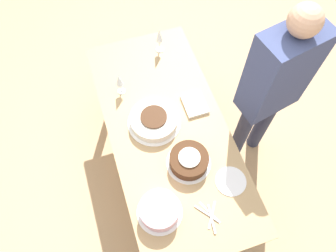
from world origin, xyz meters
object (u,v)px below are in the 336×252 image
at_px(cake_center_white, 154,120).
at_px(wine_glass_far, 159,36).
at_px(wine_glass_near, 119,81).
at_px(person_cutting, 273,85).
at_px(cake_front_chocolate, 189,160).
at_px(cake_back_decorated, 159,210).

height_order(cake_center_white, wine_glass_far, wine_glass_far).
bearing_deg(wine_glass_near, person_cutting, -113.80).
bearing_deg(cake_front_chocolate, person_cutting, -68.69).
distance_m(cake_front_chocolate, wine_glass_far, 0.96).
bearing_deg(person_cutting, cake_back_decorated, 16.57).
xyz_separation_m(cake_center_white, cake_front_chocolate, (-0.35, -0.12, 0.01)).
relative_size(cake_center_white, wine_glass_far, 1.68).
bearing_deg(wine_glass_near, wine_glass_far, -52.81).
distance_m(cake_center_white, wine_glass_far, 0.65).
bearing_deg(cake_back_decorated, wine_glass_near, 0.12).
bearing_deg(person_cutting, cake_front_chocolate, 9.60).
bearing_deg(cake_center_white, cake_back_decorated, 166.19).
xyz_separation_m(cake_back_decorated, wine_glass_far, (1.19, -0.37, 0.09)).
xyz_separation_m(cake_back_decorated, person_cutting, (0.50, -0.93, 0.17)).
bearing_deg(wine_glass_far, cake_front_chocolate, 173.72).
distance_m(cake_front_chocolate, cake_back_decorated, 0.36).
height_order(wine_glass_near, person_cutting, person_cutting).
xyz_separation_m(wine_glass_far, person_cutting, (-0.69, -0.55, 0.08)).
height_order(cake_center_white, cake_front_chocolate, cake_front_chocolate).
relative_size(cake_front_chocolate, wine_glass_near, 1.53).
distance_m(cake_center_white, person_cutting, 0.81).
bearing_deg(cake_front_chocolate, wine_glass_near, 22.08).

